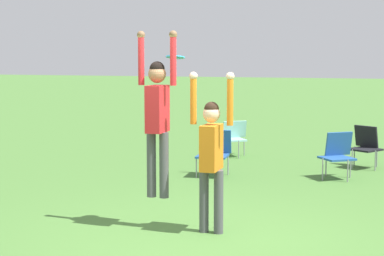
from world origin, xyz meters
TOP-DOWN VIEW (x-y plane):
  - ground_plane at (0.00, 0.00)m, footprint 120.00×120.00m
  - person_jumping at (-0.66, 0.25)m, footprint 0.55×0.40m
  - person_defending at (0.06, 0.28)m, footprint 0.58×0.44m
  - frisbee at (-0.46, 0.39)m, footprint 0.24×0.24m
  - camping_chair_0 at (1.52, 5.93)m, footprint 0.72×0.79m
  - camping_chair_1 at (-1.43, 6.50)m, footprint 0.77×0.85m
  - camping_chair_3 at (-1.10, 4.08)m, footprint 0.62×0.66m
  - camping_chair_4 at (1.13, 4.57)m, footprint 0.74×0.82m

SIDE VIEW (x-z plane):
  - ground_plane at x=0.00m, z-range 0.00..0.00m
  - camping_chair_1 at x=-1.43m, z-range 0.06..0.84m
  - camping_chair_0 at x=1.52m, z-range 0.06..0.89m
  - camping_chair_4 at x=1.13m, z-range 0.06..0.90m
  - camping_chair_3 at x=-1.10m, z-range 0.05..0.91m
  - person_defending at x=0.06m, z-range 0.06..2.10m
  - person_jumping at x=-0.66m, z-range 0.48..2.63m
  - frisbee at x=-0.46m, z-range 2.20..2.26m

